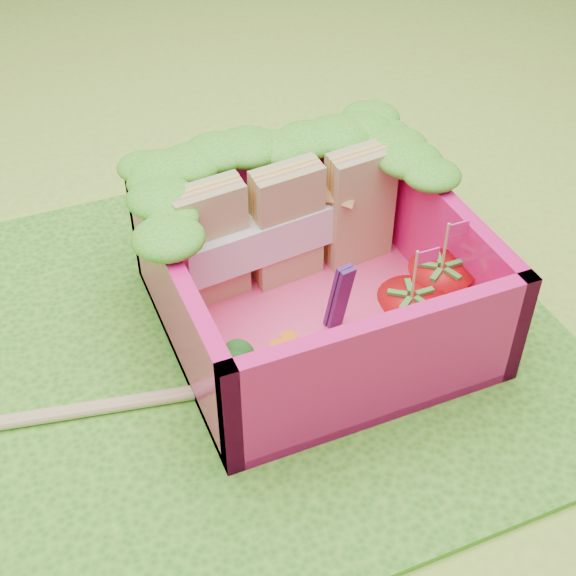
% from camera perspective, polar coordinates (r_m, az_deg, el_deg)
% --- Properties ---
extents(ground, '(14.00, 14.00, 0.00)m').
position_cam_1_polar(ground, '(3.66, -2.20, -3.33)').
color(ground, '#98C838').
rests_on(ground, ground).
extents(placemat, '(2.60, 2.60, 0.03)m').
position_cam_1_polar(placemat, '(3.65, -2.21, -3.16)').
color(placemat, '#3E8C1F').
rests_on(placemat, ground).
extents(bento_floor, '(1.30, 1.30, 0.05)m').
position_cam_1_polar(bento_floor, '(3.66, 1.88, -2.15)').
color(bento_floor, '#FE407C').
rests_on(bento_floor, placemat).
extents(bento_box, '(1.30, 1.30, 0.55)m').
position_cam_1_polar(bento_box, '(3.49, 1.96, 0.85)').
color(bento_box, '#EF1471').
rests_on(bento_box, placemat).
extents(lettuce_ruffle, '(1.43, 0.83, 0.11)m').
position_cam_1_polar(lettuce_ruffle, '(3.66, -1.08, 9.36)').
color(lettuce_ruffle, '#248A19').
rests_on(lettuce_ruffle, bento_box).
extents(sandwich_stack, '(1.08, 0.29, 0.58)m').
position_cam_1_polar(sandwich_stack, '(3.69, 0.02, 4.54)').
color(sandwich_stack, tan).
rests_on(sandwich_stack, bento_floor).
extents(broccoli, '(0.32, 0.32, 0.25)m').
position_cam_1_polar(broccoli, '(3.19, -4.15, -5.39)').
color(broccoli, '#72A34E').
rests_on(broccoli, bento_floor).
extents(carrot_sticks, '(0.13, 0.10, 0.24)m').
position_cam_1_polar(carrot_sticks, '(3.26, -0.30, -5.25)').
color(carrot_sticks, '#EC5A13').
rests_on(carrot_sticks, bento_floor).
extents(purple_wedges, '(0.08, 0.06, 0.38)m').
position_cam_1_polar(purple_wedges, '(3.45, 3.67, -0.66)').
color(purple_wedges, '#431854').
rests_on(purple_wedges, bento_floor).
extents(strawberry_left, '(0.29, 0.29, 0.53)m').
position_cam_1_polar(strawberry_left, '(3.42, 8.55, -2.37)').
color(strawberry_left, red).
rests_on(strawberry_left, bento_floor).
extents(strawberry_right, '(0.29, 0.29, 0.53)m').
position_cam_1_polar(strawberry_right, '(3.58, 10.60, -0.38)').
color(strawberry_right, red).
rests_on(strawberry_right, bento_floor).
extents(snap_peas, '(0.58, 0.53, 0.05)m').
position_cam_1_polar(snap_peas, '(3.64, 9.01, -1.88)').
color(snap_peas, '#5D9D31').
rests_on(snap_peas, bento_floor).
extents(chopsticks, '(2.12, 0.45, 0.04)m').
position_cam_1_polar(chopsticks, '(3.42, -18.06, -8.82)').
color(chopsticks, tan).
rests_on(chopsticks, placemat).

